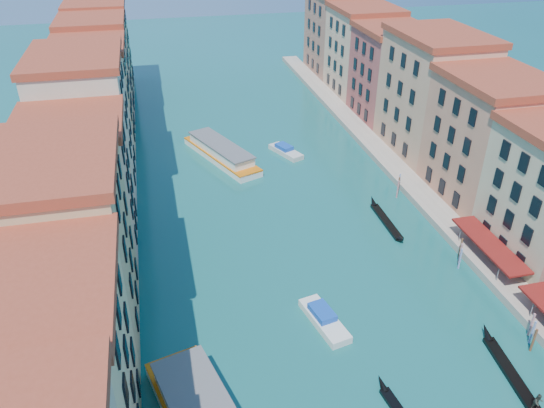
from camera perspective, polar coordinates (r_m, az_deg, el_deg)
The scene contains 9 objects.
left_bank_palazzos at distance 78.28m, azimuth -19.62°, elevation 5.89°, with size 12.80×128.40×21.00m.
right_bank_palazzos at distance 90.29m, azimuth 18.55°, elevation 9.33°, with size 12.80×128.40×21.00m.
quay at distance 90.18m, azimuth 13.20°, elevation 3.66°, with size 4.00×140.00×1.00m, color gray.
mooring_poles_right at distance 63.04m, azimuth 24.70°, elevation -10.79°, with size 1.44×54.24×3.20m.
vaporetto_far at distance 92.31m, azimuth -5.50°, elevation 5.56°, with size 11.38×19.53×2.87m.
gondola_right at distance 57.60m, azimuth 24.55°, elevation -16.43°, with size 2.26×12.62×2.52m.
gondola_far at distance 76.09m, azimuth 12.12°, elevation -1.68°, with size 1.26×12.09×1.71m.
motorboat_mid at distance 58.36m, azimuth 5.60°, elevation -12.17°, with size 3.89×7.85×1.56m.
motorboat_far at distance 94.23m, azimuth 1.46°, elevation 5.76°, with size 5.05×7.68×1.53m.
Camera 1 is at (-15.69, -6.75, 40.03)m, focal length 35.00 mm.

